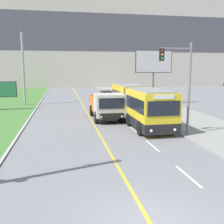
# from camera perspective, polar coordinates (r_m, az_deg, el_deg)

# --- Properties ---
(lane_marking_centre) EXTENTS (2.88, 140.00, 0.01)m
(lane_marking_centre) POSITION_cam_1_polar(r_m,az_deg,el_deg) (9.76, 7.59, -18.63)
(lane_marking_centre) COLOR gold
(lane_marking_centre) RESTS_ON ground_plane
(apartment_block_background) EXTENTS (80.00, 8.04, 25.12)m
(apartment_block_background) POSITION_cam_1_polar(r_m,az_deg,el_deg) (68.45, -8.88, 15.96)
(apartment_block_background) COLOR beige
(apartment_block_background) RESTS_ON ground_plane
(city_bus) EXTENTS (2.68, 11.63, 3.05)m
(city_bus) POSITION_cam_1_polar(r_m,az_deg,el_deg) (22.75, 5.82, 1.68)
(city_bus) COLOR yellow
(city_bus) RESTS_ON ground_plane
(dump_truck) EXTENTS (2.58, 6.67, 2.47)m
(dump_truck) POSITION_cam_1_polar(r_m,az_deg,el_deg) (23.41, -0.99, 1.18)
(dump_truck) COLOR black
(dump_truck) RESTS_ON ground_plane
(car_distant) EXTENTS (1.80, 4.30, 1.45)m
(car_distant) POSITION_cam_1_polar(r_m,az_deg,el_deg) (38.28, -1.28, 3.54)
(car_distant) COLOR silver
(car_distant) RESTS_ON ground_plane
(utility_pole_far) EXTENTS (1.80, 0.28, 9.04)m
(utility_pole_far) POSITION_cam_1_polar(r_m,az_deg,el_deg) (34.92, -18.73, 8.88)
(utility_pole_far) COLOR #9E9E99
(utility_pole_far) RESTS_ON ground_plane
(traffic_light_mast) EXTENTS (2.28, 0.32, 6.29)m
(traffic_light_mast) POSITION_cam_1_polar(r_m,az_deg,el_deg) (18.40, 14.84, 7.24)
(traffic_light_mast) COLOR slate
(traffic_light_mast) RESTS_ON ground_plane
(billboard_large) EXTENTS (4.80, 0.24, 6.90)m
(billboard_large) POSITION_cam_1_polar(r_m,az_deg,el_deg) (34.26, 9.04, 10.36)
(billboard_large) COLOR #59595B
(billboard_large) RESTS_ON ground_plane
(planter_round_near) EXTENTS (0.88, 0.88, 0.99)m
(planter_round_near) POSITION_cam_1_polar(r_m,az_deg,el_deg) (21.50, 13.74, -1.79)
(planter_round_near) COLOR gray
(planter_round_near) RESTS_ON sidewalk_right
(planter_round_second) EXTENTS (0.96, 0.96, 1.09)m
(planter_round_second) POSITION_cam_1_polar(r_m,az_deg,el_deg) (25.25, 9.45, 0.09)
(planter_round_second) COLOR gray
(planter_round_second) RESTS_ON sidewalk_right
(planter_round_third) EXTENTS (0.96, 0.96, 1.10)m
(planter_round_third) POSITION_cam_1_polar(r_m,az_deg,el_deg) (29.27, 7.11, 1.42)
(planter_round_third) COLOR gray
(planter_round_third) RESTS_ON sidewalk_right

